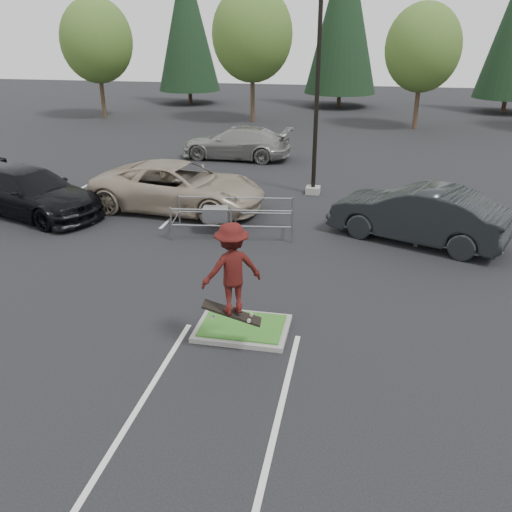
% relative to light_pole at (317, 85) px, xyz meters
% --- Properties ---
extents(ground, '(120.00, 120.00, 0.00)m').
position_rel_light_pole_xyz_m(ground, '(-0.50, -12.00, -4.56)').
color(ground, black).
rests_on(ground, ground).
extents(grass_median, '(2.20, 1.60, 0.16)m').
position_rel_light_pole_xyz_m(grass_median, '(-0.50, -12.00, -4.48)').
color(grass_median, gray).
rests_on(grass_median, ground).
extents(stall_lines, '(22.62, 17.60, 0.01)m').
position_rel_light_pole_xyz_m(stall_lines, '(-1.85, -5.98, -4.56)').
color(stall_lines, silver).
rests_on(stall_lines, ground).
extents(light_pole, '(0.70, 0.60, 10.12)m').
position_rel_light_pole_xyz_m(light_pole, '(0.00, 0.00, 0.00)').
color(light_pole, gray).
rests_on(light_pole, ground).
extents(decid_a, '(5.44, 5.44, 8.91)m').
position_rel_light_pole_xyz_m(decid_a, '(-18.51, 18.03, 1.02)').
color(decid_a, '#38281C').
rests_on(decid_a, ground).
extents(decid_b, '(5.89, 5.89, 9.64)m').
position_rel_light_pole_xyz_m(decid_b, '(-6.51, 18.53, 1.48)').
color(decid_b, '#38281C').
rests_on(decid_b, ground).
extents(decid_c, '(5.12, 5.12, 8.38)m').
position_rel_light_pole_xyz_m(decid_c, '(5.49, 17.83, 0.69)').
color(decid_c, '#38281C').
rests_on(decid_c, ground).
extents(conif_a, '(5.72, 5.72, 13.00)m').
position_rel_light_pole_xyz_m(conif_a, '(-14.50, 28.00, 2.54)').
color(conif_a, '#38281C').
rests_on(conif_a, ground).
extents(conif_b, '(6.38, 6.38, 14.50)m').
position_rel_light_pole_xyz_m(conif_b, '(-0.50, 28.50, 3.29)').
color(conif_b, '#38281C').
rests_on(conif_b, ground).
extents(cart_corral, '(4.32, 2.05, 1.18)m').
position_rel_light_pole_xyz_m(cart_corral, '(-2.71, -5.69, -3.82)').
color(cart_corral, gray).
rests_on(cart_corral, ground).
extents(skateboarder, '(1.51, 1.34, 2.31)m').
position_rel_light_pole_xyz_m(skateboarder, '(-0.50, -13.00, -2.48)').
color(skateboarder, black).
rests_on(skateboarder, ground).
extents(car_l_tan, '(7.11, 3.83, 1.90)m').
position_rel_light_pole_xyz_m(car_l_tan, '(-5.00, -3.33, -3.61)').
color(car_l_tan, tan).
rests_on(car_l_tan, ground).
extents(car_l_black, '(6.66, 4.41, 1.79)m').
position_rel_light_pole_xyz_m(car_l_black, '(-10.50, -5.00, -3.66)').
color(car_l_black, black).
rests_on(car_l_black, ground).
extents(car_r_charc, '(6.17, 4.09, 1.92)m').
position_rel_light_pole_xyz_m(car_r_charc, '(4.00, -5.00, -3.60)').
color(car_r_charc, black).
rests_on(car_r_charc, ground).
extents(car_far_silver, '(6.11, 2.72, 1.74)m').
position_rel_light_pole_xyz_m(car_far_silver, '(-4.84, 6.00, -3.69)').
color(car_far_silver, gray).
rests_on(car_far_silver, ground).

